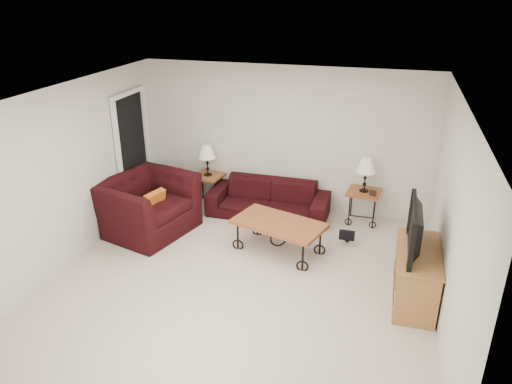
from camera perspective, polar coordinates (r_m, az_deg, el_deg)
ground at (r=6.67m, az=-1.69°, el=-10.23°), size 5.00×5.00×0.00m
wall_back at (r=8.34m, az=3.45°, el=6.29°), size 5.00×0.02×2.50m
wall_front at (r=4.08m, az=-12.94°, el=-13.98°), size 5.00×0.02×2.50m
wall_left at (r=7.19m, az=-21.17°, el=1.89°), size 0.02×5.00×2.50m
wall_right at (r=5.87m, az=22.12°, el=-3.03°), size 0.02×5.00×2.50m
ceiling at (r=5.69m, az=-1.99°, el=11.27°), size 5.00×5.00×0.00m
doorway at (r=8.53m, az=-14.36°, el=4.37°), size 0.08×0.94×2.04m
sofa at (r=8.27m, az=1.46°, el=-0.85°), size 2.06×0.80×0.60m
side_table_left at (r=8.78m, az=-5.65°, el=0.33°), size 0.57×0.57×0.55m
side_table_right at (r=8.23m, az=12.48°, el=-1.70°), size 0.57×0.57×0.56m
lamp_left at (r=8.58m, az=-5.79°, el=3.72°), size 0.35×0.35×0.55m
lamp_right at (r=8.01m, az=12.83°, el=1.96°), size 0.35×0.35×0.56m
photo_frame_left at (r=8.58m, az=-7.03°, el=2.04°), size 0.11×0.02×0.09m
photo_frame_right at (r=7.96m, az=13.67°, el=-0.11°), size 0.11×0.05×0.09m
coffee_table at (r=7.18m, az=2.69°, el=-5.32°), size 1.47×1.07×0.49m
armchair at (r=7.88m, az=-12.74°, el=-1.56°), size 1.53×1.65×0.90m
throw_pillow at (r=7.74m, az=-11.99°, el=-1.36°), size 0.21×0.42×0.41m
tv_stand at (r=6.41m, az=18.38°, el=-9.40°), size 0.49×1.17×0.70m
television at (r=6.09m, az=18.96°, el=-4.18°), size 0.14×1.05×0.60m
backpack at (r=7.55m, az=10.84°, el=-4.33°), size 0.44×0.39×0.47m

